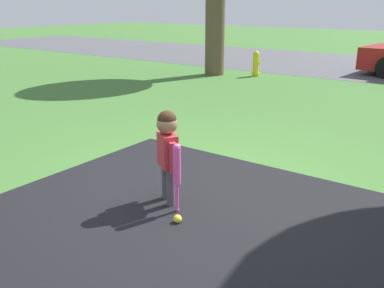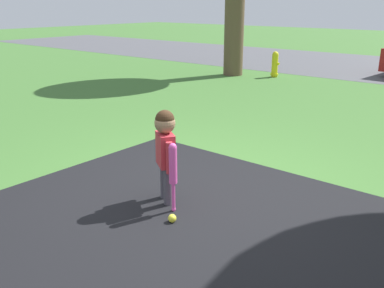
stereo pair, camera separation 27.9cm
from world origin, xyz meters
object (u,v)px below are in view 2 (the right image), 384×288
(child, at_px, (165,143))
(baseball_bat, at_px, (173,168))
(sports_ball, at_px, (172,218))

(child, bearing_deg, baseball_bat, 3.86)
(child, height_order, sports_ball, child)
(sports_ball, bearing_deg, child, 139.69)
(baseball_bat, bearing_deg, sports_ball, -51.37)
(child, distance_m, sports_ball, 0.72)
(child, relative_size, baseball_bat, 1.37)
(baseball_bat, relative_size, sports_ball, 8.81)
(baseball_bat, xyz_separation_m, sports_ball, (0.14, -0.17, -0.40))
(child, height_order, baseball_bat, child)
(child, xyz_separation_m, sports_ball, (0.34, -0.29, -0.57))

